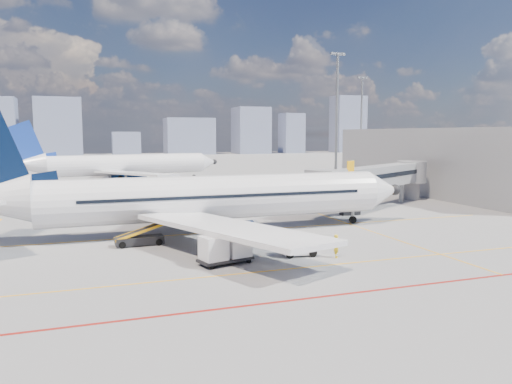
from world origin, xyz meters
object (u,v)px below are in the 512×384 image
(second_aircraft, at_px, (120,165))
(ramp_worker, at_px, (337,246))
(cargo_dolly, at_px, (225,248))
(baggage_tug, at_px, (297,245))
(belt_loader, at_px, (141,238))
(main_aircraft, at_px, (199,199))

(second_aircraft, relative_size, ramp_worker, 23.16)
(second_aircraft, distance_m, cargo_dolly, 65.81)
(baggage_tug, relative_size, cargo_dolly, 0.63)
(cargo_dolly, height_order, ramp_worker, cargo_dolly)
(baggage_tug, bearing_deg, second_aircraft, 103.80)
(cargo_dolly, distance_m, belt_loader, 9.48)
(baggage_tug, relative_size, ramp_worker, 1.50)
(second_aircraft, bearing_deg, ramp_worker, -92.14)
(baggage_tug, distance_m, cargo_dolly, 5.77)
(belt_loader, bearing_deg, cargo_dolly, -61.48)
(second_aircraft, distance_m, ramp_worker, 67.57)
(belt_loader, bearing_deg, baggage_tug, -38.36)
(ramp_worker, bearing_deg, main_aircraft, 58.14)
(main_aircraft, distance_m, second_aircraft, 54.47)
(main_aircraft, height_order, ramp_worker, main_aircraft)
(cargo_dolly, relative_size, ramp_worker, 2.38)
(second_aircraft, relative_size, belt_loader, 7.19)
(cargo_dolly, distance_m, ramp_worker, 8.35)
(cargo_dolly, xyz_separation_m, ramp_worker, (8.29, -0.97, -0.28))
(belt_loader, height_order, ramp_worker, belt_loader)
(main_aircraft, distance_m, ramp_worker, 14.64)
(second_aircraft, height_order, baggage_tug, second_aircraft)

